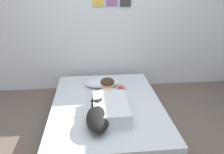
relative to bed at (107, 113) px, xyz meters
The scene contains 8 objects.
ground_plane 0.52m from the bed, 68.83° to the right, with size 13.44×13.44×0.00m, color #66564C.
back_wall 1.64m from the bed, 81.46° to the left, with size 4.72×0.12×2.50m.
bed is the anchor object (origin of this frame).
pillow 0.57m from the bed, 94.05° to the left, with size 0.52×0.32×0.11m, color silver.
person_lying 0.31m from the bed, 80.71° to the right, with size 0.43×0.92×0.27m.
dog 0.56m from the bed, 106.40° to the right, with size 0.26×0.57×0.21m.
coffee_cup 0.46m from the bed, 54.72° to the left, with size 0.12×0.09×0.07m.
cell_phone 0.27m from the bed, 19.83° to the left, with size 0.07×0.14×0.01m, color black.
Camera 1 is at (-0.36, -2.05, 1.80)m, focal length 34.26 mm.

